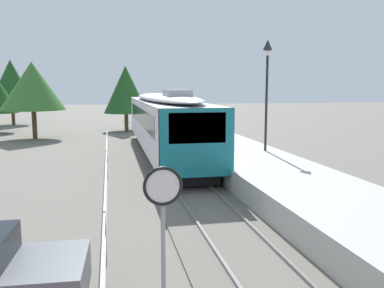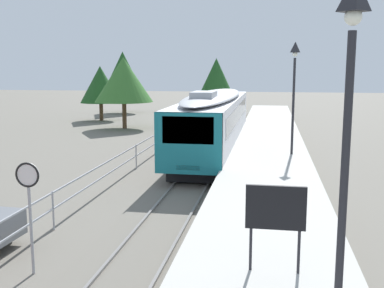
{
  "view_description": "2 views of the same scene",
  "coord_description": "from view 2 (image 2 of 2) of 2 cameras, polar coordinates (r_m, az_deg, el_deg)",
  "views": [
    {
      "loc": [
        -3.13,
        3.05,
        3.98
      ],
      "look_at": [
        0.0,
        18.35,
        1.8
      ],
      "focal_mm": 37.85,
      "sensor_mm": 36.0,
      "label": 1
    },
    {
      "loc": [
        3.27,
        -0.82,
        4.98
      ],
      "look_at": [
        0.0,
        18.35,
        1.8
      ],
      "focal_mm": 42.97,
      "sensor_mm": 36.0,
      "label": 2
    }
  ],
  "objects": [
    {
      "name": "tree_behind_carpark",
      "position": [
        41.91,
        3.03,
        7.66
      ],
      "size": [
        4.05,
        4.05,
        5.96
      ],
      "color": "brown",
      "rests_on": "ground"
    },
    {
      "name": "tree_distant_centre",
      "position": [
        53.43,
        -8.57,
        8.81
      ],
      "size": [
        4.53,
        4.53,
        6.95
      ],
      "color": "brown",
      "rests_on": "ground"
    },
    {
      "name": "track_rails",
      "position": [
        23.58,
        1.49,
        -2.83
      ],
      "size": [
        3.2,
        60.0,
        0.14
      ],
      "color": "#6B665B",
      "rests_on": "ground"
    },
    {
      "name": "speed_limit_sign",
      "position": [
        11.67,
        -19.64,
        -5.42
      ],
      "size": [
        0.61,
        0.1,
        2.81
      ],
      "color": "#9EA0A5",
      "rests_on": "ground"
    },
    {
      "name": "tree_behind_station_far",
      "position": [
        45.73,
        -11.29,
        7.26
      ],
      "size": [
        3.94,
        3.94,
        5.29
      ],
      "color": "brown",
      "rests_on": "ground"
    },
    {
      "name": "platform_lamp_near_end",
      "position": [
        6.83,
        18.9,
        5.81
      ],
      "size": [
        0.34,
        0.34,
        5.35
      ],
      "color": "#232328",
      "rests_on": "station_platform"
    },
    {
      "name": "carpark_fence",
      "position": [
        14.97,
        -16.9,
        -6.9
      ],
      "size": [
        0.06,
        36.06,
        1.25
      ],
      "color": "#9EA0A5",
      "rests_on": "ground"
    },
    {
      "name": "platform_lamp_mid_platform",
      "position": [
        22.47,
        12.57,
        8.15
      ],
      "size": [
        0.34,
        0.34,
        5.35
      ],
      "color": "#232328",
      "rests_on": "station_platform"
    },
    {
      "name": "tree_distant_left",
      "position": [
        39.2,
        -8.49,
        7.89
      ],
      "size": [
        4.9,
        4.9,
        5.96
      ],
      "color": "brown",
      "rests_on": "ground"
    },
    {
      "name": "commuter_train",
      "position": [
        27.41,
        2.78,
        3.33
      ],
      "size": [
        2.82,
        18.03,
        3.74
      ],
      "color": "silver",
      "rests_on": "track_rails"
    },
    {
      "name": "platform_notice_board",
      "position": [
        9.4,
        10.35,
        -8.14
      ],
      "size": [
        1.2,
        0.08,
        1.8
      ],
      "color": "#232328",
      "rests_on": "station_platform"
    },
    {
      "name": "ground_plane",
      "position": [
        24.19,
        -5.57,
        -2.64
      ],
      "size": [
        160.0,
        160.0,
        0.0
      ],
      "primitive_type": "plane",
      "color": "#6B665B"
    },
    {
      "name": "station_platform",
      "position": [
        23.27,
        9.45,
        -2.07
      ],
      "size": [
        3.9,
        60.0,
        0.9
      ],
      "primitive_type": "cube",
      "color": "#B7B5AD",
      "rests_on": "ground"
    }
  ]
}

